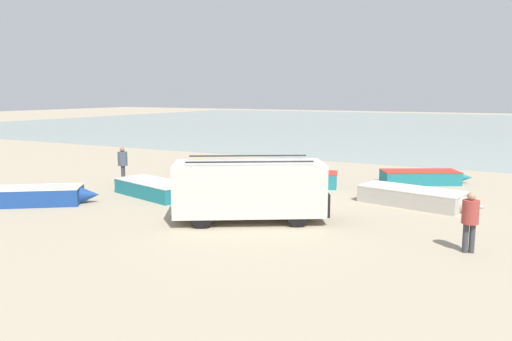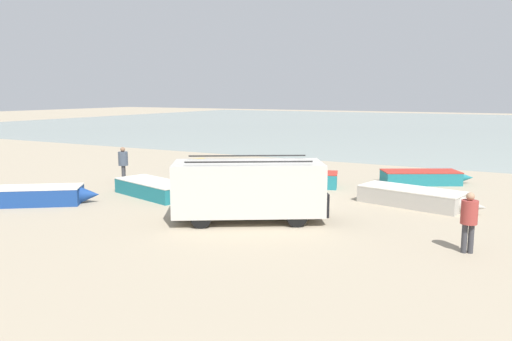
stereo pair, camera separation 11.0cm
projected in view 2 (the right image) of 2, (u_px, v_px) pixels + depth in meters
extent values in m
plane|color=tan|center=(271.00, 200.00, 20.01)|extent=(200.00, 200.00, 0.00)
cube|color=#99A89E|center=(450.00, 126.00, 65.15)|extent=(120.00, 80.00, 0.01)
cube|color=beige|center=(248.00, 188.00, 16.62)|extent=(5.25, 4.27, 1.70)
cube|color=black|center=(323.00, 200.00, 16.81)|extent=(1.04, 1.62, 0.77)
cube|color=#1E232D|center=(321.00, 172.00, 16.66)|extent=(0.96, 1.53, 0.55)
cylinder|color=black|center=(290.00, 205.00, 17.67)|extent=(0.68, 0.53, 0.66)
cylinder|color=black|center=(297.00, 217.00, 15.96)|extent=(0.68, 0.53, 0.66)
cylinder|color=black|center=(204.00, 206.00, 17.52)|extent=(0.68, 0.53, 0.66)
cylinder|color=black|center=(201.00, 218.00, 15.81)|extent=(0.68, 0.53, 0.66)
cylinder|color=black|center=(247.00, 156.00, 17.24)|extent=(3.48, 2.15, 0.05)
cylinder|color=black|center=(249.00, 162.00, 15.70)|extent=(3.48, 2.15, 0.05)
cube|color=#1E757F|center=(154.00, 189.00, 20.76)|extent=(4.00, 2.49, 0.59)
cone|color=#1E757F|center=(125.00, 182.00, 22.34)|extent=(0.94, 0.77, 0.56)
cube|color=silver|center=(154.00, 183.00, 20.72)|extent=(0.58, 1.39, 0.05)
cube|color=silver|center=(154.00, 181.00, 20.71)|extent=(4.04, 2.51, 0.04)
cube|color=#234CA3|center=(207.00, 169.00, 26.42)|extent=(4.24, 3.25, 0.55)
cone|color=#234CA3|center=(188.00, 163.00, 28.50)|extent=(1.03, 0.89, 0.52)
cube|color=gold|center=(207.00, 165.00, 26.39)|extent=(0.82, 1.25, 0.05)
cube|color=gold|center=(207.00, 163.00, 26.37)|extent=(4.28, 3.28, 0.04)
cube|color=#ADA89E|center=(411.00, 197.00, 19.04)|extent=(4.04, 2.28, 0.61)
cone|color=#ADA89E|center=(474.00, 206.00, 17.54)|extent=(0.94, 0.75, 0.58)
cube|color=silver|center=(411.00, 191.00, 19.00)|extent=(0.49, 1.40, 0.05)
cube|color=silver|center=(411.00, 189.00, 18.99)|extent=(4.08, 2.30, 0.04)
cube|color=#1E757F|center=(295.00, 179.00, 22.93)|extent=(4.08, 2.49, 0.64)
cone|color=#1E757F|center=(245.00, 178.00, 23.35)|extent=(1.00, 0.84, 0.61)
cube|color=#B22D23|center=(295.00, 174.00, 22.89)|extent=(0.58, 1.25, 0.05)
cube|color=#B22D23|center=(295.00, 172.00, 22.88)|extent=(4.12, 2.52, 0.04)
cube|color=navy|center=(39.00, 196.00, 19.22)|extent=(3.32, 2.93, 0.65)
cone|color=navy|center=(90.00, 195.00, 19.46)|extent=(0.92, 0.90, 0.61)
cube|color=silver|center=(38.00, 189.00, 19.18)|extent=(0.88, 1.11, 0.05)
cube|color=silver|center=(38.00, 187.00, 19.16)|extent=(3.36, 2.96, 0.04)
cube|color=#1E757F|center=(420.00, 178.00, 23.55)|extent=(3.74, 2.95, 0.58)
cone|color=#1E757F|center=(465.00, 178.00, 23.58)|extent=(0.94, 0.86, 0.55)
cube|color=#B22D23|center=(421.00, 173.00, 23.52)|extent=(0.81, 1.24, 0.05)
cube|color=#B22D23|center=(421.00, 171.00, 23.50)|extent=(3.78, 2.98, 0.04)
cylinder|color=#38383D|center=(124.00, 174.00, 23.94)|extent=(0.16, 0.16, 0.83)
cylinder|color=#38383D|center=(123.00, 174.00, 23.77)|extent=(0.16, 0.16, 0.83)
cylinder|color=#424C5B|center=(123.00, 159.00, 23.74)|extent=(0.45, 0.45, 0.66)
sphere|color=#8C664C|center=(123.00, 149.00, 23.67)|extent=(0.22, 0.22, 0.22)
cylinder|color=#38383D|center=(464.00, 238.00, 13.35)|extent=(0.15, 0.15, 0.80)
cylinder|color=#38383D|center=(471.00, 239.00, 13.32)|extent=(0.15, 0.15, 0.80)
cylinder|color=#993833|center=(469.00, 212.00, 13.23)|extent=(0.44, 0.44, 0.64)
sphere|color=tan|center=(470.00, 196.00, 13.16)|extent=(0.22, 0.22, 0.22)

